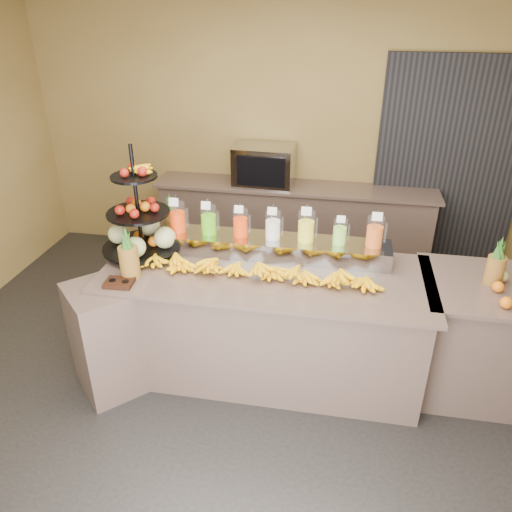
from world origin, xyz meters
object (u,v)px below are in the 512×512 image
(banana_heap, at_px, (255,266))
(condiment_caddy, at_px, (119,283))
(pitcher_tray, at_px, (273,247))
(oven_warmer, at_px, (264,165))
(fruit_stand, at_px, (145,227))

(banana_heap, distance_m, condiment_caddy, 1.00)
(pitcher_tray, bearing_deg, banana_heap, -104.90)
(pitcher_tray, relative_size, oven_warmer, 2.89)
(condiment_caddy, bearing_deg, banana_heap, 19.81)
(pitcher_tray, relative_size, condiment_caddy, 9.15)
(pitcher_tray, distance_m, oven_warmer, 1.71)
(pitcher_tray, xyz_separation_m, banana_heap, (-0.09, -0.32, -0.01))
(fruit_stand, bearing_deg, banana_heap, -16.86)
(condiment_caddy, bearing_deg, pitcher_tray, 32.73)
(condiment_caddy, xyz_separation_m, oven_warmer, (0.67, 2.33, 0.20))
(pitcher_tray, bearing_deg, oven_warmer, 101.77)
(fruit_stand, distance_m, oven_warmer, 1.92)
(condiment_caddy, bearing_deg, oven_warmer, 73.84)
(pitcher_tray, distance_m, fruit_stand, 1.03)
(pitcher_tray, bearing_deg, condiment_caddy, -147.27)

